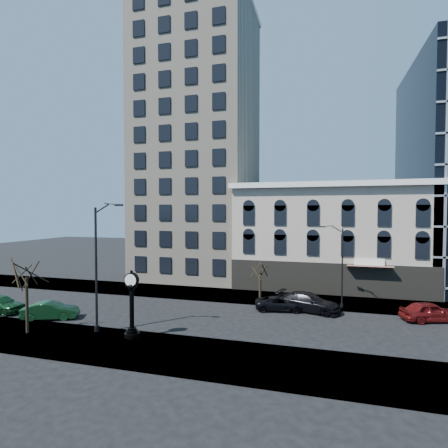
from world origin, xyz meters
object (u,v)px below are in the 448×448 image
(street_clock, at_px, (132,307))
(car_near_a, at_px, (0,304))
(street_lamp_near, at_px, (105,233))
(car_near_b, at_px, (51,311))

(street_clock, distance_m, car_near_a, 15.32)
(car_near_a, bearing_deg, street_lamp_near, -97.53)
(street_clock, relative_size, car_near_b, 1.08)
(street_clock, bearing_deg, car_near_a, 167.81)
(car_near_a, bearing_deg, car_near_b, -91.65)
(street_clock, height_order, street_lamp_near, street_lamp_near)
(street_clock, distance_m, street_lamp_near, 5.87)
(street_lamp_near, bearing_deg, street_clock, -14.76)
(street_clock, bearing_deg, street_lamp_near, 168.06)
(street_lamp_near, relative_size, car_near_b, 2.21)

